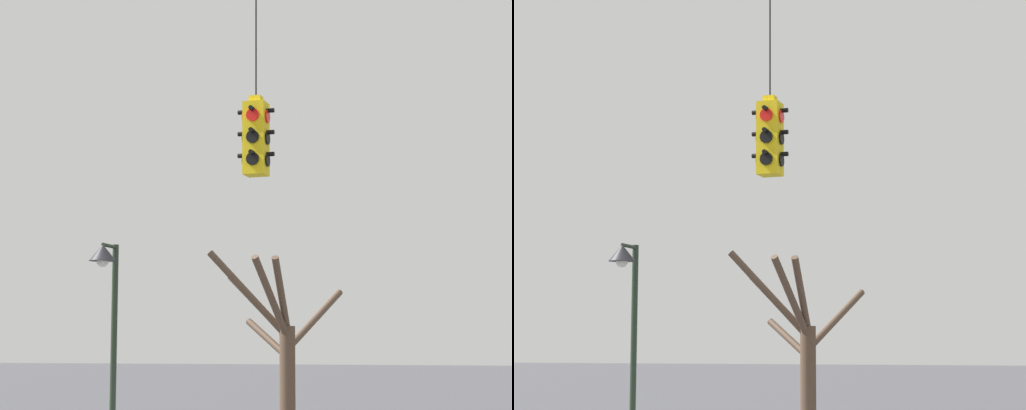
# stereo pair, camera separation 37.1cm
# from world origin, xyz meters

# --- Properties ---
(traffic_light_near_right_pole) EXTENTS (0.58, 0.58, 3.31)m
(traffic_light_near_right_pole) POSITION_xyz_m (0.44, 0.42, 5.34)
(traffic_light_near_right_pole) COLOR yellow
(street_lamp) EXTENTS (0.52, 0.89, 4.10)m
(street_lamp) POSITION_xyz_m (-3.41, 3.34, 3.20)
(street_lamp) COLOR #233323
(street_lamp) RESTS_ON ground_plane
(bare_tree) EXTENTS (2.45, 3.40, 4.13)m
(bare_tree) POSITION_xyz_m (-0.71, 5.95, 2.09)
(bare_tree) COLOR brown
(bare_tree) RESTS_ON ground_plane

